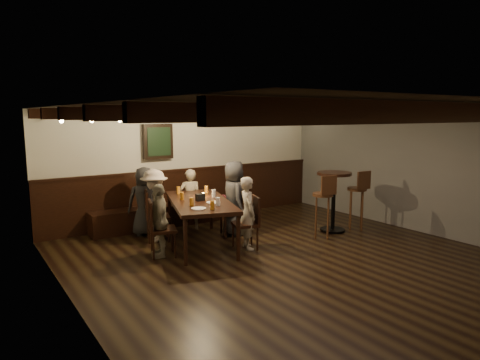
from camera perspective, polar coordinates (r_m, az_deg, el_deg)
room at (r=8.22m, az=-4.19°, el=0.13°), size 7.00×7.00×7.00m
dining_table at (r=7.58m, az=-5.38°, el=-3.18°), size 1.58×2.34×0.81m
chair_left_near at (r=8.02m, az=-11.02°, el=-5.97°), size 0.54×0.54×0.93m
chair_left_far at (r=7.16m, az=-10.37°, el=-7.75°), size 0.54×0.54×0.93m
chair_right_near at (r=8.26m, az=-0.99°, el=-5.41°), size 0.53×0.53×0.92m
chair_right_far at (r=7.43m, az=0.83°, el=-7.04°), size 0.52×0.52×0.91m
person_bench_left at (r=8.36m, az=-12.60°, el=-2.77°), size 0.75×0.60×1.32m
person_bench_centre at (r=8.61m, az=-6.66°, el=-2.60°), size 0.52×0.42×1.23m
person_bench_right at (r=8.66m, az=-0.61°, el=-2.51°), size 0.71×0.62×1.22m
person_left_near at (r=7.93m, az=-11.32°, el=-3.33°), size 0.73×0.97×1.33m
person_left_far at (r=7.07m, az=-10.69°, el=-5.31°), size 0.50×0.76×1.20m
person_right_near at (r=8.18m, az=-0.79°, el=-2.44°), size 0.65×0.80×1.43m
person_right_far at (r=7.35m, az=1.06°, el=-4.41°), size 0.43×0.53×1.25m
pint_a at (r=8.19m, az=-8.23°, el=-1.37°), size 0.07×0.07×0.14m
pint_b at (r=8.22m, az=-4.52°, el=-1.26°), size 0.07×0.07×0.14m
pint_c at (r=7.60m, az=-7.76°, el=-2.14°), size 0.07×0.07×0.14m
pint_d at (r=7.80m, az=-3.50°, el=-1.79°), size 0.07×0.07×0.14m
pint_e at (r=7.08m, az=-6.47°, el=-2.91°), size 0.07×0.07×0.14m
pint_f at (r=7.06m, az=-2.97°, el=-2.90°), size 0.07×0.07×0.14m
pint_g at (r=6.79m, az=-3.73°, el=-3.37°), size 0.07×0.07×0.14m
plate_near at (r=6.86m, az=-5.53°, el=-3.80°), size 0.24×0.24×0.01m
plate_far at (r=7.31m, az=-3.56°, el=-3.01°), size 0.24×0.24×0.01m
condiment_caddy at (r=7.50m, az=-5.32°, el=-2.31°), size 0.15×0.10×0.12m
candle at (r=7.87m, az=-4.93°, el=-2.05°), size 0.05×0.05×0.05m
high_top_table at (r=8.60m, az=12.39°, el=-1.66°), size 0.67×0.67×1.19m
bar_stool_left at (r=8.17m, az=10.92°, el=-4.53°), size 0.38×0.41×1.20m
bar_stool_right at (r=8.92m, az=15.27°, el=-3.56°), size 0.38×0.40×1.20m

